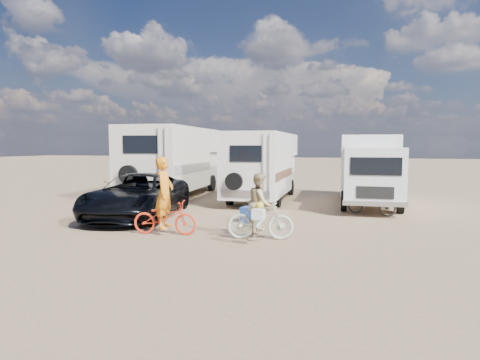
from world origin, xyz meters
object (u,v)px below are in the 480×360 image
(cooler, at_px, (251,215))
(crate, at_px, (268,204))
(rider_woman, at_px, (260,210))
(rider_man, at_px, (165,199))
(bike_man, at_px, (165,218))
(bike_woman, at_px, (260,220))
(rv_left, at_px, (175,162))
(box_truck, at_px, (369,170))
(bike_parked, at_px, (371,202))
(rv_main, at_px, (263,167))
(dark_suv, at_px, (138,195))

(cooler, distance_m, crate, 2.59)
(rider_woman, bearing_deg, cooler, 9.69)
(rider_man, bearing_deg, bike_man, -0.00)
(bike_man, height_order, bike_woman, bike_woman)
(rv_left, height_order, box_truck, rv_left)
(rider_woman, xyz_separation_m, bike_parked, (2.73, 4.69, -0.33))
(rider_woman, bearing_deg, box_truck, -32.22)
(box_truck, height_order, cooler, box_truck)
(rv_main, distance_m, rv_left, 4.37)
(rv_main, bearing_deg, bike_woman, -79.36)
(rv_main, distance_m, rider_woman, 7.66)
(bike_man, bearing_deg, box_truck, -44.59)
(bike_parked, xyz_separation_m, crate, (-3.66, 0.05, -0.24))
(rv_left, relative_size, bike_man, 4.22)
(cooler, xyz_separation_m, crate, (-0.07, 2.59, -0.04))
(rv_main, height_order, bike_parked, rv_main)
(rv_main, height_order, cooler, rv_main)
(cooler, bearing_deg, rv_main, 106.54)
(bike_parked, bearing_deg, box_truck, 21.08)
(rv_main, relative_size, rider_woman, 4.33)
(bike_woman, height_order, bike_parked, bike_woman)
(dark_suv, xyz_separation_m, cooler, (3.92, 0.22, -0.49))
(bike_woman, xyz_separation_m, cooler, (-0.86, 2.15, -0.27))
(rider_woman, xyz_separation_m, crate, (-0.93, 4.74, -0.57))
(bike_woman, bearing_deg, crate, -0.93)
(rv_left, xyz_separation_m, rider_woman, (6.17, -7.49, -0.85))
(rv_main, xyz_separation_m, dark_suv, (-2.97, -5.47, -0.74))
(bike_man, bearing_deg, crate, -27.84)
(rv_left, xyz_separation_m, bike_parked, (8.90, -2.80, -1.17))
(box_truck, relative_size, cooler, 10.55)
(bike_woman, relative_size, crate, 3.43)
(bike_parked, distance_m, cooler, 4.40)
(box_truck, relative_size, bike_man, 3.61)
(box_truck, relative_size, rider_woman, 4.13)
(box_truck, bearing_deg, bike_man, -129.20)
(rv_main, xyz_separation_m, rv_left, (-4.37, 0.08, 0.15))
(rider_woman, height_order, cooler, rider_woman)
(rv_left, bearing_deg, bike_man, -71.28)
(rv_main, relative_size, rv_left, 0.90)
(bike_woman, height_order, crate, bike_woman)
(dark_suv, bearing_deg, bike_woman, -32.60)
(dark_suv, height_order, cooler, dark_suv)
(rv_main, distance_m, bike_man, 7.72)
(bike_man, distance_m, rider_man, 0.50)
(rv_main, distance_m, dark_suv, 6.27)
(rv_main, relative_size, bike_man, 3.78)
(rider_man, relative_size, bike_parked, 1.15)
(rider_man, bearing_deg, cooler, -45.70)
(box_truck, distance_m, bike_woman, 7.66)
(bike_woman, bearing_deg, rider_woman, -0.00)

